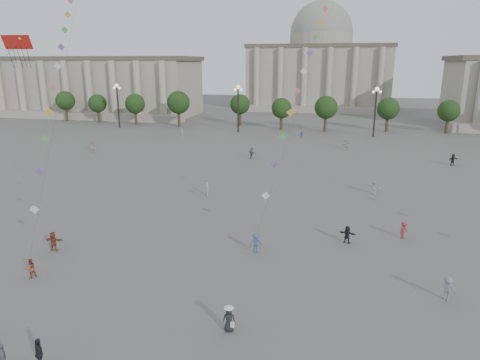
# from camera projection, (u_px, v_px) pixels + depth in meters

# --- Properties ---
(ground) EXTENTS (360.00, 360.00, 0.00)m
(ground) POSITION_uv_depth(u_px,v_px,m) (219.00, 296.00, 29.87)
(ground) COLOR #595654
(ground) RESTS_ON ground
(hall_west) EXTENTS (84.00, 26.22, 17.20)m
(hall_west) POSITION_uv_depth(u_px,v_px,m) (67.00, 86.00, 131.94)
(hall_west) COLOR gray
(hall_west) RESTS_ON ground
(hall_central) EXTENTS (48.30, 34.30, 35.50)m
(hall_central) POSITION_uv_depth(u_px,v_px,m) (319.00, 66.00, 147.39)
(hall_central) COLOR gray
(hall_central) RESTS_ON ground
(tree_row) EXTENTS (137.12, 5.12, 8.00)m
(tree_row) POSITION_uv_depth(u_px,v_px,m) (307.00, 107.00, 101.67)
(tree_row) COLOR #34291A
(tree_row) RESTS_ON ground
(lamp_post_far_west) EXTENTS (2.00, 0.90, 10.65)m
(lamp_post_far_west) POSITION_uv_depth(u_px,v_px,m) (117.00, 98.00, 103.32)
(lamp_post_far_west) COLOR #262628
(lamp_post_far_west) RESTS_ON ground
(lamp_post_mid_west) EXTENTS (2.00, 0.90, 10.65)m
(lamp_post_mid_west) POSITION_uv_depth(u_px,v_px,m) (238.00, 100.00, 96.86)
(lamp_post_mid_west) COLOR #262628
(lamp_post_mid_west) RESTS_ON ground
(lamp_post_mid_east) EXTENTS (2.00, 0.90, 10.65)m
(lamp_post_mid_east) POSITION_uv_depth(u_px,v_px,m) (376.00, 103.00, 90.40)
(lamp_post_mid_east) COLOR #262628
(lamp_post_mid_east) RESTS_ON ground
(person_crowd_0) EXTENTS (0.94, 0.67, 1.48)m
(person_crowd_0) POSITION_uv_depth(u_px,v_px,m) (301.00, 135.00, 90.85)
(person_crowd_0) COLOR #3A5983
(person_crowd_0) RESTS_ON ground
(person_crowd_1) EXTENTS (0.90, 1.02, 1.74)m
(person_crowd_1) POSITION_uv_depth(u_px,v_px,m) (93.00, 147.00, 77.01)
(person_crowd_1) COLOR #B5B5B1
(person_crowd_1) RESTS_ON ground
(person_crowd_2) EXTENTS (0.78, 1.09, 1.53)m
(person_crowd_2) POSITION_uv_depth(u_px,v_px,m) (93.00, 146.00, 78.79)
(person_crowd_2) COLOR maroon
(person_crowd_2) RESTS_ON ground
(person_crowd_3) EXTENTS (1.57, 0.83, 1.62)m
(person_crowd_3) POSITION_uv_depth(u_px,v_px,m) (347.00, 235.00, 38.37)
(person_crowd_3) COLOR black
(person_crowd_3) RESTS_ON ground
(person_crowd_4) EXTENTS (1.70, 1.64, 1.93)m
(person_crowd_4) POSITION_uv_depth(u_px,v_px,m) (346.00, 144.00, 79.19)
(person_crowd_4) COLOR beige
(person_crowd_4) RESTS_ON ground
(person_crowd_6) EXTENTS (1.29, 0.94, 1.79)m
(person_crowd_6) POSITION_uv_depth(u_px,v_px,m) (447.00, 289.00, 29.05)
(person_crowd_6) COLOR slate
(person_crowd_6) RESTS_ON ground
(person_crowd_7) EXTENTS (1.53, 1.32, 1.66)m
(person_crowd_7) POSITION_uv_depth(u_px,v_px,m) (374.00, 187.00, 52.70)
(person_crowd_7) COLOR silver
(person_crowd_7) RESTS_ON ground
(person_crowd_8) EXTENTS (1.14, 1.16, 1.60)m
(person_crowd_8) POSITION_uv_depth(u_px,v_px,m) (404.00, 230.00, 39.36)
(person_crowd_8) COLOR maroon
(person_crowd_8) RESTS_ON ground
(person_crowd_9) EXTENTS (1.75, 1.33, 1.84)m
(person_crowd_9) POSITION_uv_depth(u_px,v_px,m) (453.00, 160.00, 67.07)
(person_crowd_9) COLOR black
(person_crowd_9) RESTS_ON ground
(person_crowd_10) EXTENTS (0.43, 0.60, 1.55)m
(person_crowd_10) POSITION_uv_depth(u_px,v_px,m) (182.00, 133.00, 93.21)
(person_crowd_10) COLOR #ADAEAA
(person_crowd_10) RESTS_ON ground
(person_crowd_12) EXTENTS (1.64, 1.59, 1.87)m
(person_crowd_12) POSITION_uv_depth(u_px,v_px,m) (252.00, 153.00, 71.81)
(person_crowd_12) COLOR slate
(person_crowd_12) RESTS_ON ground
(person_crowd_13) EXTENTS (0.63, 0.72, 1.66)m
(person_crowd_13) POSITION_uv_depth(u_px,v_px,m) (207.00, 189.00, 52.13)
(person_crowd_13) COLOR #B2B2AE
(person_crowd_13) RESTS_ON ground
(tourist_1) EXTENTS (1.07, 1.00, 1.77)m
(tourist_1) POSITION_uv_depth(u_px,v_px,m) (39.00, 354.00, 22.63)
(tourist_1) COLOR black
(tourist_1) RESTS_ON ground
(tourist_2) EXTENTS (1.63, 0.62, 1.73)m
(tourist_2) POSITION_uv_depth(u_px,v_px,m) (53.00, 241.00, 36.80)
(tourist_2) COLOR brown
(tourist_2) RESTS_ON ground
(tourist_3) EXTENTS (0.90, 0.91, 1.55)m
(tourist_3) POSITION_uv_depth(u_px,v_px,m) (3.00, 357.00, 22.52)
(tourist_3) COLOR slate
(tourist_3) RESTS_ON ground
(kite_flyer_0) EXTENTS (0.86, 0.93, 1.54)m
(kite_flyer_0) POSITION_uv_depth(u_px,v_px,m) (31.00, 268.00, 32.21)
(kite_flyer_0) COLOR brown
(kite_flyer_0) RESTS_ON ground
(kite_flyer_1) EXTENTS (1.32, 1.09, 1.78)m
(kite_flyer_1) POSITION_uv_depth(u_px,v_px,m) (256.00, 243.00, 36.39)
(kite_flyer_1) COLOR #344B76
(kite_flyer_1) RESTS_ON ground
(hat_person) EXTENTS (0.81, 0.60, 1.69)m
(hat_person) POSITION_uv_depth(u_px,v_px,m) (229.00, 319.00, 25.78)
(hat_person) COLOR black
(hat_person) RESTS_ON ground
(dragon_kite) EXTENTS (3.67, 7.27, 21.37)m
(dragon_kite) POSITION_uv_depth(u_px,v_px,m) (16.00, 54.00, 32.41)
(dragon_kite) COLOR #B61813
(dragon_kite) RESTS_ON ground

